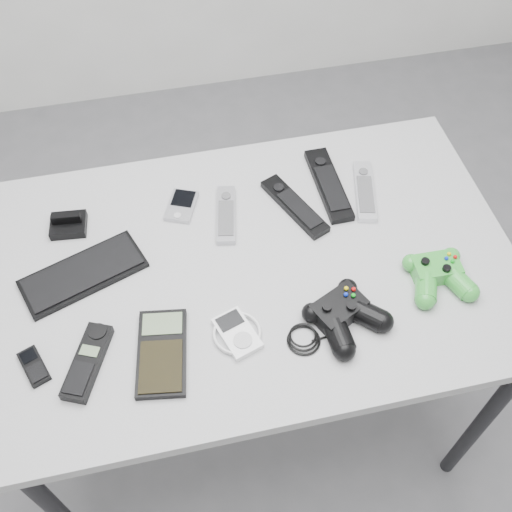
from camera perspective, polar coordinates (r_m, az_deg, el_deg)
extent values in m
plane|color=slate|center=(2.03, 1.97, -14.92)|extent=(3.50, 3.50, 0.00)
cube|color=#A7A7AA|center=(1.36, -0.22, -1.09)|extent=(1.18, 0.76, 0.03)
cylinder|color=black|center=(1.72, 20.85, -14.38)|extent=(0.04, 0.04, 0.76)
cylinder|color=black|center=(1.90, -18.52, -2.97)|extent=(0.04, 0.04, 0.76)
cylinder|color=black|center=(1.99, 13.12, 2.52)|extent=(0.04, 0.04, 0.76)
cube|color=black|center=(1.37, -16.14, -1.59)|extent=(0.29, 0.20, 0.02)
cube|color=black|center=(1.46, -17.53, 3.12)|extent=(0.09, 0.08, 0.04)
cube|color=#A4A4AB|center=(1.45, -7.11, 4.79)|extent=(0.10, 0.11, 0.02)
cube|color=#A4A4AB|center=(1.42, -2.86, 3.99)|extent=(0.08, 0.18, 0.02)
cube|color=black|center=(1.44, 3.69, 4.80)|extent=(0.13, 0.21, 0.02)
cube|color=black|center=(1.50, 6.92, 6.82)|extent=(0.06, 0.24, 0.02)
cube|color=silver|center=(1.50, 10.31, 6.14)|extent=(0.09, 0.20, 0.02)
cube|color=black|center=(1.28, -20.40, -9.81)|extent=(0.07, 0.09, 0.01)
cube|color=black|center=(1.25, -15.76, -9.66)|extent=(0.11, 0.17, 0.03)
cube|color=black|center=(1.23, -8.96, -9.06)|extent=(0.13, 0.21, 0.02)
cube|color=white|center=(1.24, -1.82, -7.34)|extent=(0.13, 0.13, 0.02)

